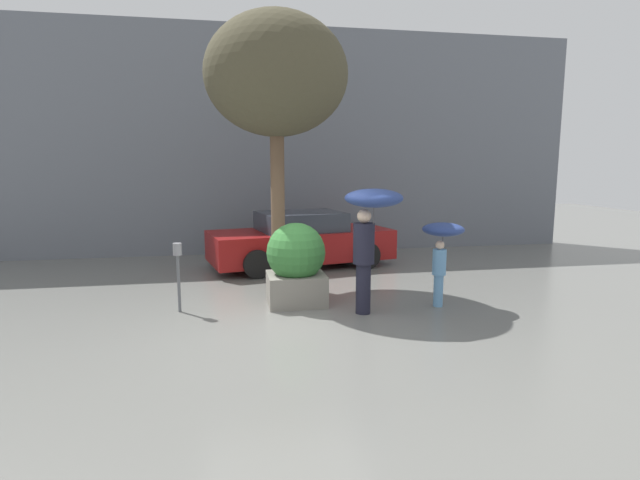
{
  "coord_description": "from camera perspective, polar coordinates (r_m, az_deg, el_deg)",
  "views": [
    {
      "loc": [
        -0.78,
        -7.21,
        2.43
      ],
      "look_at": [
        0.85,
        1.6,
        1.05
      ],
      "focal_mm": 28.0,
      "sensor_mm": 36.0,
      "label": 1
    }
  ],
  "objects": [
    {
      "name": "ground_plane",
      "position": [
        7.65,
        -4.16,
        -9.79
      ],
      "size": [
        40.0,
        40.0,
        0.0
      ],
      "primitive_type": "plane",
      "color": "slate"
    },
    {
      "name": "street_tree",
      "position": [
        9.93,
        -5.03,
        18.12
      ],
      "size": [
        2.72,
        2.72,
        5.24
      ],
      "color": "brown",
      "rests_on": "ground"
    },
    {
      "name": "person_adult",
      "position": [
        7.94,
        5.75,
        2.35
      ],
      "size": [
        0.92,
        0.92,
        2.04
      ],
      "rotation": [
        0.0,
        0.0,
        -0.6
      ],
      "color": "#1E1E2D",
      "rests_on": "ground"
    },
    {
      "name": "person_child",
      "position": [
        8.71,
        13.79,
        -0.04
      ],
      "size": [
        0.71,
        0.71,
        1.43
      ],
      "rotation": [
        0.0,
        0.0,
        0.7
      ],
      "color": "#669ED1",
      "rests_on": "ground"
    },
    {
      "name": "planter_box",
      "position": [
        8.64,
        -2.75,
        -2.68
      ],
      "size": [
        1.02,
        1.02,
        1.42
      ],
      "color": "gray",
      "rests_on": "ground"
    },
    {
      "name": "parked_car_near",
      "position": [
        11.88,
        -2.22,
        -0.08
      ],
      "size": [
        4.51,
        2.59,
        1.29
      ],
      "rotation": [
        0.0,
        0.0,
        1.78
      ],
      "color": "maroon",
      "rests_on": "ground"
    },
    {
      "name": "parking_meter",
      "position": [
        8.45,
        -15.94,
        -2.47
      ],
      "size": [
        0.14,
        0.14,
        1.15
      ],
      "color": "#595B60",
      "rests_on": "ground"
    },
    {
      "name": "building_facade",
      "position": [
        13.74,
        -7.36,
        11.06
      ],
      "size": [
        18.0,
        0.3,
        6.0
      ],
      "color": "slate",
      "rests_on": "ground"
    }
  ]
}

